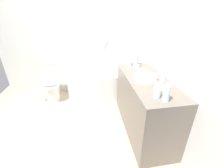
{
  "coord_description": "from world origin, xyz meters",
  "views": [
    {
      "loc": [
        0.28,
        -2.02,
        1.74
      ],
      "look_at": [
        0.65,
        0.28,
        0.6
      ],
      "focal_mm": 23.51,
      "sensor_mm": 36.0,
      "label": 1
    }
  ],
  "objects_px": {
    "water_bottle_0": "(167,93)",
    "sink_basin": "(146,78)",
    "water_bottle_2": "(135,58)",
    "water_bottle_5": "(162,84)",
    "bathtub": "(103,83)",
    "drinking_glass_1": "(157,86)",
    "drinking_glass_3": "(157,93)",
    "water_bottle_4": "(130,58)",
    "water_bottle_3": "(136,61)",
    "drinking_glass_0": "(139,71)",
    "water_bottle_1": "(137,60)",
    "sink_faucet": "(159,77)",
    "toilet": "(52,85)",
    "drinking_glass_2": "(138,68)",
    "toilet_paper_roll": "(43,98)"
  },
  "relations": [
    {
      "from": "water_bottle_1",
      "to": "water_bottle_3",
      "type": "distance_m",
      "value": 0.08
    },
    {
      "from": "sink_basin",
      "to": "water_bottle_2",
      "type": "xyz_separation_m",
      "value": [
        0.05,
        0.63,
        0.09
      ]
    },
    {
      "from": "drinking_glass_1",
      "to": "drinking_glass_2",
      "type": "xyz_separation_m",
      "value": [
        -0.03,
        0.66,
        -0.0
      ]
    },
    {
      "from": "water_bottle_1",
      "to": "drinking_glass_1",
      "type": "xyz_separation_m",
      "value": [
        -0.01,
        -0.83,
        -0.06
      ]
    },
    {
      "from": "water_bottle_4",
      "to": "drinking_glass_2",
      "type": "bearing_deg",
      "value": -80.18
    },
    {
      "from": "sink_faucet",
      "to": "drinking_glass_3",
      "type": "height_order",
      "value": "drinking_glass_3"
    },
    {
      "from": "water_bottle_1",
      "to": "water_bottle_5",
      "type": "relative_size",
      "value": 0.91
    },
    {
      "from": "water_bottle_2",
      "to": "water_bottle_3",
      "type": "height_order",
      "value": "water_bottle_2"
    },
    {
      "from": "drinking_glass_3",
      "to": "water_bottle_3",
      "type": "bearing_deg",
      "value": 87.25
    },
    {
      "from": "bathtub",
      "to": "water_bottle_4",
      "type": "bearing_deg",
      "value": -51.75
    },
    {
      "from": "bathtub",
      "to": "toilet",
      "type": "height_order",
      "value": "bathtub"
    },
    {
      "from": "drinking_glass_2",
      "to": "water_bottle_5",
      "type": "bearing_deg",
      "value": -88.02
    },
    {
      "from": "drinking_glass_3",
      "to": "sink_basin",
      "type": "bearing_deg",
      "value": 84.9
    },
    {
      "from": "toilet",
      "to": "drinking_glass_2",
      "type": "bearing_deg",
      "value": 61.91
    },
    {
      "from": "water_bottle_5",
      "to": "drinking_glass_3",
      "type": "height_order",
      "value": "water_bottle_5"
    },
    {
      "from": "toilet_paper_roll",
      "to": "bathtub",
      "type": "bearing_deg",
      "value": 1.59
    },
    {
      "from": "drinking_glass_2",
      "to": "drinking_glass_3",
      "type": "distance_m",
      "value": 0.83
    },
    {
      "from": "sink_basin",
      "to": "water_bottle_3",
      "type": "bearing_deg",
      "value": 89.44
    },
    {
      "from": "drinking_glass_3",
      "to": "drinking_glass_1",
      "type": "bearing_deg",
      "value": 64.62
    },
    {
      "from": "drinking_glass_0",
      "to": "water_bottle_1",
      "type": "bearing_deg",
      "value": 78.14
    },
    {
      "from": "water_bottle_0",
      "to": "toilet",
      "type": "bearing_deg",
      "value": 131.85
    },
    {
      "from": "water_bottle_0",
      "to": "drinking_glass_0",
      "type": "xyz_separation_m",
      "value": [
        -0.02,
        0.79,
        -0.05
      ]
    },
    {
      "from": "toilet",
      "to": "sink_basin",
      "type": "height_order",
      "value": "sink_basin"
    },
    {
      "from": "water_bottle_3",
      "to": "drinking_glass_1",
      "type": "distance_m",
      "value": 0.77
    },
    {
      "from": "toilet_paper_roll",
      "to": "water_bottle_2",
      "type": "bearing_deg",
      "value": -16.37
    },
    {
      "from": "toilet",
      "to": "sink_faucet",
      "type": "relative_size",
      "value": 4.45
    },
    {
      "from": "water_bottle_5",
      "to": "drinking_glass_3",
      "type": "bearing_deg",
      "value": -144.06
    },
    {
      "from": "water_bottle_2",
      "to": "water_bottle_4",
      "type": "height_order",
      "value": "water_bottle_4"
    },
    {
      "from": "drinking_glass_2",
      "to": "drinking_glass_3",
      "type": "relative_size",
      "value": 0.87
    },
    {
      "from": "toilet_paper_roll",
      "to": "water_bottle_0",
      "type": "bearing_deg",
      "value": -43.6
    },
    {
      "from": "water_bottle_4",
      "to": "toilet",
      "type": "bearing_deg",
      "value": 159.93
    },
    {
      "from": "water_bottle_1",
      "to": "drinking_glass_2",
      "type": "distance_m",
      "value": 0.19
    },
    {
      "from": "water_bottle_0",
      "to": "sink_basin",
      "type": "bearing_deg",
      "value": 90.87
    },
    {
      "from": "toilet_paper_roll",
      "to": "drinking_glass_0",
      "type": "bearing_deg",
      "value": -27.68
    },
    {
      "from": "water_bottle_1",
      "to": "water_bottle_2",
      "type": "xyz_separation_m",
      "value": [
        -0.01,
        0.08,
        0.01
      ]
    },
    {
      "from": "water_bottle_2",
      "to": "water_bottle_5",
      "type": "bearing_deg",
      "value": -90.71
    },
    {
      "from": "sink_faucet",
      "to": "drinking_glass_2",
      "type": "height_order",
      "value": "drinking_glass_2"
    },
    {
      "from": "sink_basin",
      "to": "bathtub",
      "type": "bearing_deg",
      "value": 111.67
    },
    {
      "from": "water_bottle_2",
      "to": "drinking_glass_1",
      "type": "distance_m",
      "value": 0.92
    },
    {
      "from": "water_bottle_1",
      "to": "drinking_glass_1",
      "type": "bearing_deg",
      "value": -90.85
    },
    {
      "from": "sink_faucet",
      "to": "drinking_glass_0",
      "type": "bearing_deg",
      "value": 130.66
    },
    {
      "from": "water_bottle_4",
      "to": "water_bottle_0",
      "type": "bearing_deg",
      "value": -87.62
    },
    {
      "from": "drinking_glass_0",
      "to": "toilet_paper_roll",
      "type": "height_order",
      "value": "drinking_glass_0"
    },
    {
      "from": "drinking_glass_2",
      "to": "water_bottle_1",
      "type": "bearing_deg",
      "value": 75.38
    },
    {
      "from": "water_bottle_4",
      "to": "drinking_glass_0",
      "type": "bearing_deg",
      "value": -86.15
    },
    {
      "from": "water_bottle_0",
      "to": "toilet_paper_roll",
      "type": "bearing_deg",
      "value": 136.4
    },
    {
      "from": "drinking_glass_0",
      "to": "sink_faucet",
      "type": "bearing_deg",
      "value": -49.34
    },
    {
      "from": "sink_basin",
      "to": "drinking_glass_3",
      "type": "xyz_separation_m",
      "value": [
        -0.04,
        -0.45,
        0.02
      ]
    },
    {
      "from": "bathtub",
      "to": "drinking_glass_1",
      "type": "height_order",
      "value": "bathtub"
    },
    {
      "from": "drinking_glass_0",
      "to": "drinking_glass_3",
      "type": "bearing_deg",
      "value": -92.22
    }
  ]
}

